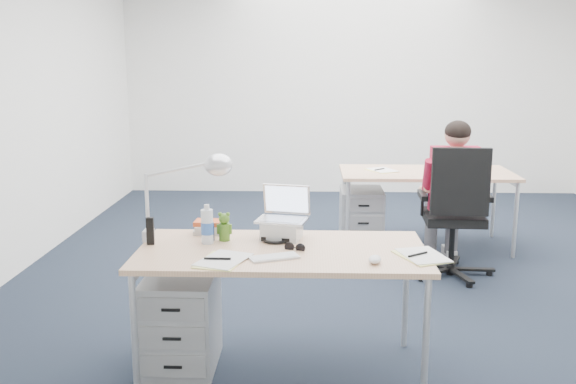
{
  "coord_description": "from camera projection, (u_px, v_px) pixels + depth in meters",
  "views": [
    {
      "loc": [
        -0.56,
        -5.07,
        1.76
      ],
      "look_at": [
        -0.71,
        -0.66,
        0.85
      ],
      "focal_mm": 40.0,
      "sensor_mm": 36.0,
      "label": 1
    }
  ],
  "objects": [
    {
      "name": "floor",
      "position": [
        377.0,
        277.0,
        5.3
      ],
      "size": [
        7.0,
        7.0,
        0.0
      ],
      "primitive_type": "plane",
      "color": "black",
      "rests_on": "ground"
    },
    {
      "name": "room",
      "position": [
        383.0,
        66.0,
        4.95
      ],
      "size": [
        6.02,
        7.02,
        2.8
      ],
      "color": "white",
      "rests_on": "ground"
    },
    {
      "name": "desk_near",
      "position": [
        282.0,
        257.0,
        3.57
      ],
      "size": [
        1.6,
        0.8,
        0.73
      ],
      "color": "tan",
      "rests_on": "ground"
    },
    {
      "name": "desk_far",
      "position": [
        426.0,
        176.0,
        6.04
      ],
      "size": [
        1.6,
        0.8,
        0.73
      ],
      "color": "tan",
      "rests_on": "ground"
    },
    {
      "name": "office_chair",
      "position": [
        453.0,
        240.0,
        5.27
      ],
      "size": [
        0.73,
        0.73,
        1.1
      ],
      "rotation": [
        0.0,
        0.0,
        -0.05
      ],
      "color": "black",
      "rests_on": "ground"
    },
    {
      "name": "seated_person",
      "position": [
        450.0,
        195.0,
        5.38
      ],
      "size": [
        0.39,
        0.68,
        1.28
      ],
      "rotation": [
        0.0,
        0.0,
        0.01
      ],
      "color": "maroon",
      "rests_on": "ground"
    },
    {
      "name": "drawer_pedestal_near",
      "position": [
        182.0,
        321.0,
        3.71
      ],
      "size": [
        0.4,
        0.5,
        0.55
      ],
      "primitive_type": "cube",
      "color": "#A3A6A9",
      "rests_on": "ground"
    },
    {
      "name": "drawer_pedestal_far",
      "position": [
        361.0,
        217.0,
        6.16
      ],
      "size": [
        0.4,
        0.5,
        0.55
      ],
      "primitive_type": "cube",
      "color": "#A3A6A9",
      "rests_on": "ground"
    },
    {
      "name": "silver_laptop",
      "position": [
        282.0,
        213.0,
        3.74
      ],
      "size": [
        0.33,
        0.28,
        0.3
      ],
      "primitive_type": null,
      "rotation": [
        0.0,
        0.0,
        -0.21
      ],
      "color": "silver",
      "rests_on": "desk_near"
    },
    {
      "name": "wireless_keyboard",
      "position": [
        274.0,
        257.0,
        3.39
      ],
      "size": [
        0.28,
        0.2,
        0.01
      ],
      "primitive_type": "cube",
      "rotation": [
        0.0,
        0.0,
        0.39
      ],
      "color": "white",
      "rests_on": "desk_near"
    },
    {
      "name": "computer_mouse",
      "position": [
        375.0,
        259.0,
        3.31
      ],
      "size": [
        0.08,
        0.12,
        0.04
      ],
      "primitive_type": "ellipsoid",
      "rotation": [
        0.0,
        0.0,
        -0.2
      ],
      "color": "white",
      "rests_on": "desk_near"
    },
    {
      "name": "headphones",
      "position": [
        275.0,
        239.0,
        3.7
      ],
      "size": [
        0.23,
        0.2,
        0.03
      ],
      "primitive_type": null,
      "rotation": [
        0.0,
        0.0,
        -0.26
      ],
      "color": "black",
      "rests_on": "desk_near"
    },
    {
      "name": "can_koozie",
      "position": [
        209.0,
        231.0,
        3.71
      ],
      "size": [
        0.07,
        0.07,
        0.11
      ],
      "primitive_type": "cylinder",
      "rotation": [
        0.0,
        0.0,
        0.09
      ],
      "color": "#151643",
      "rests_on": "desk_near"
    },
    {
      "name": "water_bottle",
      "position": [
        207.0,
        224.0,
        3.65
      ],
      "size": [
        0.08,
        0.08,
        0.23
      ],
      "primitive_type": "cylinder",
      "rotation": [
        0.0,
        0.0,
        -0.09
      ],
      "color": "silver",
      "rests_on": "desk_near"
    },
    {
      "name": "bear_figurine",
      "position": [
        224.0,
        226.0,
        3.71
      ],
      "size": [
        0.1,
        0.08,
        0.17
      ],
      "primitive_type": null,
      "rotation": [
        0.0,
        0.0,
        -0.11
      ],
      "color": "#32681B",
      "rests_on": "desk_near"
    },
    {
      "name": "book_stack",
      "position": [
        209.0,
        227.0,
        3.88
      ],
      "size": [
        0.18,
        0.14,
        0.08
      ],
      "primitive_type": "cube",
      "rotation": [
        0.0,
        0.0,
        -0.04
      ],
      "color": "silver",
      "rests_on": "desk_near"
    },
    {
      "name": "cordless_phone",
      "position": [
        150.0,
        231.0,
        3.63
      ],
      "size": [
        0.04,
        0.03,
        0.16
      ],
      "primitive_type": "cube",
      "rotation": [
        0.0,
        0.0,
        0.06
      ],
      "color": "black",
      "rests_on": "desk_near"
    },
    {
      "name": "papers_left",
      "position": [
        221.0,
        261.0,
        3.34
      ],
      "size": [
        0.29,
        0.35,
        0.01
      ],
      "primitive_type": "cube",
      "rotation": [
        0.0,
        0.0,
        -0.31
      ],
      "color": "#FEFF93",
      "rests_on": "desk_near"
    },
    {
      "name": "papers_right",
      "position": [
        421.0,
        256.0,
        3.41
      ],
      "size": [
        0.29,
        0.34,
        0.01
      ],
      "primitive_type": "cube",
      "rotation": [
        0.0,
        0.0,
        0.33
      ],
      "color": "#FEFF93",
      "rests_on": "desk_near"
    },
    {
      "name": "sunglasses",
      "position": [
        295.0,
        248.0,
        3.54
      ],
      "size": [
        0.13,
        0.09,
        0.03
      ],
      "primitive_type": null,
      "rotation": [
        0.0,
        0.0,
        -0.31
      ],
      "color": "black",
      "rests_on": "desk_near"
    },
    {
      "name": "desk_lamp",
      "position": [
        175.0,
        196.0,
        3.67
      ],
      "size": [
        0.49,
        0.24,
        0.53
      ],
      "primitive_type": null,
      "rotation": [
        0.0,
        0.0,
        -0.15
      ],
      "color": "silver",
      "rests_on": "desk_near"
    },
    {
      "name": "dark_laptop",
      "position": [
        456.0,
        161.0,
        5.91
      ],
      "size": [
        0.41,
        0.41,
        0.24
      ],
      "primitive_type": null,
      "rotation": [
        0.0,
        0.0,
        -0.32
      ],
      "color": "black",
      "rests_on": "desk_far"
    },
    {
      "name": "far_cup",
      "position": [
        466.0,
        166.0,
        6.05
      ],
      "size": [
        0.07,
        0.07,
        0.1
      ],
      "primitive_type": "cylinder",
      "rotation": [
        0.0,
        0.0,
        -0.08
      ],
      "color": "white",
      "rests_on": "desk_far"
    },
    {
      "name": "far_papers",
      "position": [
        381.0,
        170.0,
        6.07
      ],
      "size": [
        0.31,
        0.34,
        0.01
      ],
      "primitive_type": "cube",
      "rotation": [
        0.0,
        0.0,
        0.46
      ],
      "color": "white",
      "rests_on": "desk_far"
    }
  ]
}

